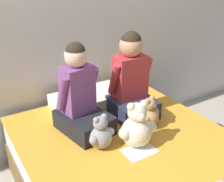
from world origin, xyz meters
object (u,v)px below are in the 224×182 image
at_px(child_on_right, 131,82).
at_px(teddy_bear_held_by_right_child, 149,115).
at_px(child_on_left, 80,98).
at_px(teddy_bear_held_by_left_child, 101,134).
at_px(teddy_bear_between_children, 137,128).
at_px(sign_card, 140,151).
at_px(pillow_at_headboard, 89,100).

distance_m(child_on_right, teddy_bear_held_by_right_child, 0.29).
distance_m(child_on_left, child_on_right, 0.43).
height_order(teddy_bear_held_by_left_child, teddy_bear_held_by_right_child, teddy_bear_held_by_right_child).
distance_m(child_on_right, teddy_bear_held_by_left_child, 0.53).
bearing_deg(child_on_right, teddy_bear_held_by_right_child, -86.40).
relative_size(teddy_bear_held_by_right_child, teddy_bear_between_children, 0.75).
height_order(child_on_right, teddy_bear_held_by_left_child, child_on_right).
relative_size(teddy_bear_between_children, sign_card, 1.51).
xyz_separation_m(child_on_left, teddy_bear_held_by_left_child, (0.01, -0.27, -0.14)).
xyz_separation_m(teddy_bear_held_by_left_child, sign_card, (0.19, -0.17, -0.10)).
relative_size(child_on_left, sign_card, 3.01).
bearing_deg(teddy_bear_between_children, teddy_bear_held_by_right_child, 40.54).
bearing_deg(sign_card, child_on_right, 61.86).
xyz_separation_m(child_on_right, teddy_bear_held_by_right_child, (-0.00, -0.23, -0.17)).
height_order(teddy_bear_held_by_right_child, pillow_at_headboard, teddy_bear_held_by_right_child).
distance_m(child_on_left, pillow_at_headboard, 0.40).
xyz_separation_m(child_on_left, pillow_at_headboard, (0.21, 0.28, -0.19)).
xyz_separation_m(child_on_right, teddy_bear_between_children, (-0.21, -0.37, -0.14)).
distance_m(child_on_left, teddy_bear_held_by_right_child, 0.50).
relative_size(teddy_bear_between_children, pillow_at_headboard, 0.54).
relative_size(child_on_left, teddy_bear_held_by_right_child, 2.67).
bearing_deg(sign_card, teddy_bear_held_by_left_child, 138.33).
distance_m(child_on_right, sign_card, 0.56).
bearing_deg(teddy_bear_held_by_left_child, pillow_at_headboard, 58.18).
height_order(pillow_at_headboard, sign_card, pillow_at_headboard).
bearing_deg(teddy_bear_held_by_left_child, sign_card, -53.51).
relative_size(teddy_bear_held_by_left_child, pillow_at_headboard, 0.40).
distance_m(pillow_at_headboard, sign_card, 0.72).
height_order(child_on_left, teddy_bear_between_children, child_on_left).
bearing_deg(teddy_bear_held_by_left_child, child_on_left, 79.43).
xyz_separation_m(teddy_bear_held_by_left_child, teddy_bear_held_by_right_child, (0.42, 0.03, 0.00)).
height_order(teddy_bear_held_by_left_child, pillow_at_headboard, teddy_bear_held_by_left_child).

